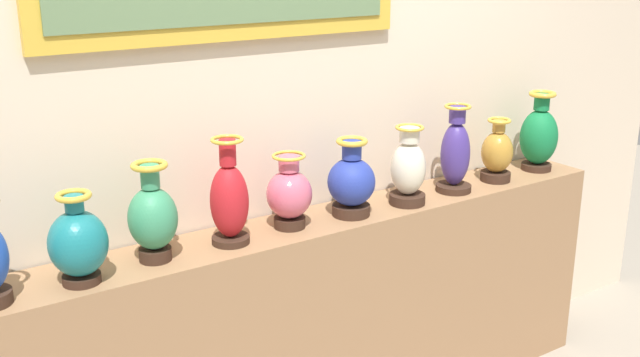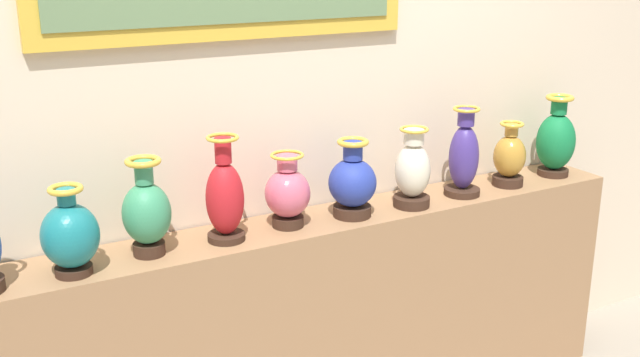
{
  "view_description": "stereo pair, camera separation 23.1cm",
  "coord_description": "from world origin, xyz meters",
  "px_view_note": "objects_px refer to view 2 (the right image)",
  "views": [
    {
      "loc": [
        -1.54,
        -2.28,
        1.96
      ],
      "look_at": [
        0.0,
        0.0,
        1.1
      ],
      "focal_mm": 42.24,
      "sensor_mm": 36.0,
      "label": 1
    },
    {
      "loc": [
        -1.34,
        -2.4,
        1.96
      ],
      "look_at": [
        0.0,
        0.0,
        1.1
      ],
      "focal_mm": 42.24,
      "sensor_mm": 36.0,
      "label": 2
    }
  ],
  "objects_px": {
    "vase_rose": "(288,193)",
    "vase_cobalt": "(352,183)",
    "vase_crimson": "(225,197)",
    "vase_indigo": "(464,157)",
    "vase_teal": "(70,235)",
    "vase_emerald": "(556,141)",
    "vase_ivory": "(413,172)",
    "vase_jade": "(147,212)",
    "vase_ochre": "(509,158)"
  },
  "relations": [
    {
      "from": "vase_rose",
      "to": "vase_cobalt",
      "type": "distance_m",
      "value": 0.27
    },
    {
      "from": "vase_crimson",
      "to": "vase_indigo",
      "type": "distance_m",
      "value": 1.08
    },
    {
      "from": "vase_crimson",
      "to": "vase_cobalt",
      "type": "xyz_separation_m",
      "value": [
        0.53,
        -0.01,
        -0.03
      ]
    },
    {
      "from": "vase_teal",
      "to": "vase_emerald",
      "type": "height_order",
      "value": "vase_emerald"
    },
    {
      "from": "vase_cobalt",
      "to": "vase_ivory",
      "type": "distance_m",
      "value": 0.27
    },
    {
      "from": "vase_teal",
      "to": "vase_emerald",
      "type": "bearing_deg",
      "value": 1.11
    },
    {
      "from": "vase_ivory",
      "to": "vase_indigo",
      "type": "distance_m",
      "value": 0.28
    },
    {
      "from": "vase_crimson",
      "to": "vase_cobalt",
      "type": "distance_m",
      "value": 0.53
    },
    {
      "from": "vase_rose",
      "to": "vase_indigo",
      "type": "relative_size",
      "value": 0.75
    },
    {
      "from": "vase_jade",
      "to": "vase_teal",
      "type": "bearing_deg",
      "value": -171.57
    },
    {
      "from": "vase_rose",
      "to": "vase_emerald",
      "type": "xyz_separation_m",
      "value": [
        1.37,
        -0.01,
        0.03
      ]
    },
    {
      "from": "vase_rose",
      "to": "vase_ochre",
      "type": "xyz_separation_m",
      "value": [
        1.08,
        -0.02,
        -0.01
      ]
    },
    {
      "from": "vase_teal",
      "to": "vase_crimson",
      "type": "bearing_deg",
      "value": 3.44
    },
    {
      "from": "vase_teal",
      "to": "vase_ivory",
      "type": "relative_size",
      "value": 0.91
    },
    {
      "from": "vase_crimson",
      "to": "vase_indigo",
      "type": "height_order",
      "value": "vase_crimson"
    },
    {
      "from": "vase_indigo",
      "to": "vase_emerald",
      "type": "bearing_deg",
      "value": 1.95
    },
    {
      "from": "vase_crimson",
      "to": "vase_ochre",
      "type": "bearing_deg",
      "value": -0.2
    },
    {
      "from": "vase_crimson",
      "to": "vase_cobalt",
      "type": "relative_size",
      "value": 1.25
    },
    {
      "from": "vase_rose",
      "to": "vase_indigo",
      "type": "xyz_separation_m",
      "value": [
        0.82,
        -0.03,
        0.03
      ]
    },
    {
      "from": "vase_cobalt",
      "to": "vase_ochre",
      "type": "height_order",
      "value": "vase_cobalt"
    },
    {
      "from": "vase_indigo",
      "to": "vase_crimson",
      "type": "bearing_deg",
      "value": 179.5
    },
    {
      "from": "vase_teal",
      "to": "vase_rose",
      "type": "bearing_deg",
      "value": 3.46
    },
    {
      "from": "vase_jade",
      "to": "vase_crimson",
      "type": "distance_m",
      "value": 0.28
    },
    {
      "from": "vase_ivory",
      "to": "vase_ochre",
      "type": "bearing_deg",
      "value": 2.08
    },
    {
      "from": "vase_rose",
      "to": "vase_ivory",
      "type": "relative_size",
      "value": 0.87
    },
    {
      "from": "vase_teal",
      "to": "vase_jade",
      "type": "distance_m",
      "value": 0.27
    },
    {
      "from": "vase_ochre",
      "to": "vase_rose",
      "type": "bearing_deg",
      "value": 178.92
    },
    {
      "from": "vase_cobalt",
      "to": "vase_ivory",
      "type": "bearing_deg",
      "value": -3.86
    },
    {
      "from": "vase_rose",
      "to": "vase_emerald",
      "type": "distance_m",
      "value": 1.38
    },
    {
      "from": "vase_jade",
      "to": "vase_crimson",
      "type": "bearing_deg",
      "value": -1.23
    },
    {
      "from": "vase_indigo",
      "to": "vase_emerald",
      "type": "distance_m",
      "value": 0.55
    },
    {
      "from": "vase_ivory",
      "to": "vase_teal",
      "type": "bearing_deg",
      "value": -179.63
    },
    {
      "from": "vase_rose",
      "to": "vase_crimson",
      "type": "bearing_deg",
      "value": -176.51
    },
    {
      "from": "vase_teal",
      "to": "vase_indigo",
      "type": "height_order",
      "value": "vase_indigo"
    },
    {
      "from": "vase_jade",
      "to": "vase_indigo",
      "type": "height_order",
      "value": "vase_indigo"
    },
    {
      "from": "vase_emerald",
      "to": "vase_rose",
      "type": "bearing_deg",
      "value": 179.74
    },
    {
      "from": "vase_cobalt",
      "to": "vase_emerald",
      "type": "bearing_deg",
      "value": 0.79
    },
    {
      "from": "vase_rose",
      "to": "vase_teal",
      "type": "bearing_deg",
      "value": -176.54
    },
    {
      "from": "vase_crimson",
      "to": "vase_ivory",
      "type": "bearing_deg",
      "value": -1.72
    },
    {
      "from": "vase_ivory",
      "to": "vase_ochre",
      "type": "xyz_separation_m",
      "value": [
        0.54,
        0.02,
        -0.02
      ]
    },
    {
      "from": "vase_crimson",
      "to": "vase_jade",
      "type": "bearing_deg",
      "value": 178.77
    },
    {
      "from": "vase_teal",
      "to": "vase_rose",
      "type": "distance_m",
      "value": 0.81
    },
    {
      "from": "vase_rose",
      "to": "vase_jade",
      "type": "bearing_deg",
      "value": -178.98
    },
    {
      "from": "vase_indigo",
      "to": "vase_ochre",
      "type": "xyz_separation_m",
      "value": [
        0.26,
        0.0,
        -0.04
      ]
    },
    {
      "from": "vase_ivory",
      "to": "vase_crimson",
      "type": "bearing_deg",
      "value": 178.28
    },
    {
      "from": "vase_emerald",
      "to": "vase_ivory",
      "type": "bearing_deg",
      "value": -177.68
    },
    {
      "from": "vase_teal",
      "to": "vase_rose",
      "type": "relative_size",
      "value": 1.05
    },
    {
      "from": "vase_rose",
      "to": "vase_ochre",
      "type": "height_order",
      "value": "same"
    },
    {
      "from": "vase_teal",
      "to": "vase_jade",
      "type": "relative_size",
      "value": 0.87
    },
    {
      "from": "vase_rose",
      "to": "vase_cobalt",
      "type": "height_order",
      "value": "vase_cobalt"
    }
  ]
}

